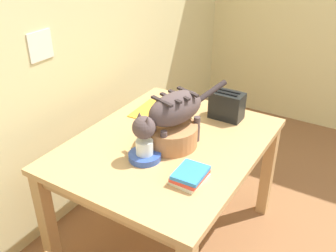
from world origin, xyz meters
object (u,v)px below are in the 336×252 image
Objects in this scene: wicker_basket at (171,135)px; toaster at (227,105)px; coffee_mug at (145,147)px; book_stack at (190,176)px; saucer_bowl at (145,156)px; cat at (172,112)px; dining_table at (168,154)px; magazine at (154,111)px.

toaster is at bearing -16.35° from wicker_basket.
coffee_mug reaches higher than book_stack.
saucer_bowl is 0.06m from coffee_mug.
toaster is (0.47, -0.11, -0.13)m from cat.
book_stack is (-0.25, -0.27, 0.11)m from dining_table.
coffee_mug is at bearing 165.11° from toaster.
saucer_bowl is 1.32× the size of coffee_mug.
cat reaches higher than dining_table.
magazine is 0.76m from book_stack.
dining_table is at bearing 60.17° from wicker_basket.
magazine is at bearing 28.47° from coffee_mug.
coffee_mug is 0.66m from toaster.
dining_table is 6.09× the size of toaster.
coffee_mug is 0.45× the size of magazine.
cat is (-0.03, -0.04, 0.30)m from dining_table.
dining_table is at bearing 160.08° from toaster.
book_stack is 0.69m from toaster.
magazine is (0.48, 0.26, -0.07)m from coffee_mug.
dining_table is at bearing -18.22° from cat.
dining_table is 0.49m from toaster.
wicker_basket is at bearing 163.65° from toaster.
saucer_bowl is 0.67m from toaster.
book_stack is at bearing -98.37° from coffee_mug.
cat is at bearing -17.69° from coffee_mug.
dining_table is at bearing -3.53° from coffee_mug.
cat is 0.15m from wicker_basket.
saucer_bowl reaches higher than magazine.
toaster is (0.68, 0.12, 0.06)m from book_stack.
wicker_basket is (-0.01, -0.03, 0.15)m from dining_table.
wicker_basket is (0.02, 0.02, -0.15)m from cat.
toaster is (0.43, -0.16, 0.17)m from dining_table.
book_stack is 0.90× the size of toaster.
magazine is at bearing 45.93° from wicker_basket.
dining_table is 0.39m from book_stack.
dining_table is 9.40× the size of coffee_mug.
book_stack is 0.34m from wicker_basket.
saucer_bowl is 0.29m from book_stack.
saucer_bowl reaches higher than dining_table.
magazine is 0.47m from toaster.
toaster is at bearing 9.75° from book_stack.
cat is 0.23m from coffee_mug.
coffee_mug reaches higher than magazine.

